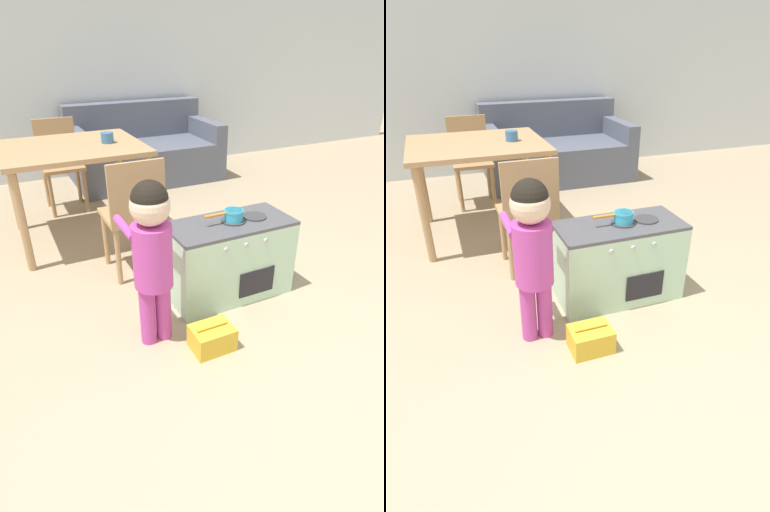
% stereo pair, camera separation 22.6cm
% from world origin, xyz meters
% --- Properties ---
extents(ground_plane, '(16.00, 16.00, 0.00)m').
position_xyz_m(ground_plane, '(0.00, 0.00, 0.00)').
color(ground_plane, tan).
extents(wall_back, '(10.00, 0.06, 2.60)m').
position_xyz_m(wall_back, '(0.00, 4.11, 1.30)').
color(wall_back, silver).
rests_on(wall_back, ground_plane).
extents(play_kitchen, '(0.76, 0.37, 0.51)m').
position_xyz_m(play_kitchen, '(0.21, 1.09, 0.25)').
color(play_kitchen, '#B2DBB7').
rests_on(play_kitchen, ground_plane).
extents(toy_pot, '(0.25, 0.12, 0.07)m').
position_xyz_m(toy_pot, '(0.22, 1.09, 0.55)').
color(toy_pot, '#38B2D6').
rests_on(toy_pot, play_kitchen).
extents(child_figure, '(0.22, 0.36, 0.91)m').
position_xyz_m(child_figure, '(-0.37, 0.87, 0.58)').
color(child_figure, '#BC429E').
rests_on(child_figure, ground_plane).
extents(toy_basket, '(0.22, 0.17, 0.15)m').
position_xyz_m(toy_basket, '(-0.14, 0.66, 0.07)').
color(toy_basket, gold).
rests_on(toy_basket, ground_plane).
extents(dining_table, '(1.03, 0.89, 0.76)m').
position_xyz_m(dining_table, '(-0.44, 2.34, 0.66)').
color(dining_table, tan).
rests_on(dining_table, ground_plane).
extents(dining_chair_near, '(0.37, 0.37, 0.82)m').
position_xyz_m(dining_chair_near, '(-0.23, 1.59, 0.45)').
color(dining_chair_near, tan).
rests_on(dining_chair_near, ground_plane).
extents(dining_chair_far, '(0.37, 0.37, 0.82)m').
position_xyz_m(dining_chair_far, '(-0.43, 3.08, 0.45)').
color(dining_chair_far, tan).
rests_on(dining_chair_far, ground_plane).
extents(couch, '(1.62, 0.92, 0.82)m').
position_xyz_m(couch, '(0.58, 3.63, 0.30)').
color(couch, '#565B6B').
rests_on(couch, ground_plane).
extents(cup_on_table, '(0.10, 0.10, 0.08)m').
position_xyz_m(cup_on_table, '(-0.17, 2.30, 0.80)').
color(cup_on_table, teal).
rests_on(cup_on_table, dining_table).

